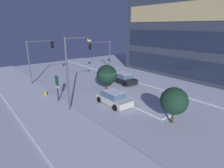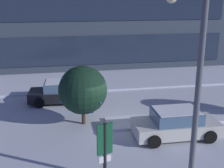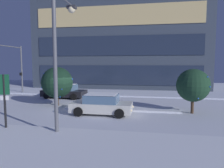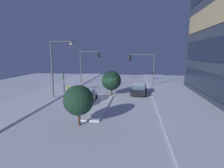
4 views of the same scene
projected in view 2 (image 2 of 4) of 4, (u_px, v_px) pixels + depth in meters
The scene contains 8 objects.
ground at pixel (109, 125), 16.79m from camera, with size 52.00×52.00×0.00m, color silver.
curb_strip_far at pixel (92, 82), 24.91m from camera, with size 52.00×5.20×0.14m, color silver.
median_strip at pixel (182, 119), 17.45m from camera, with size 9.00×1.80×0.14m, color silver.
car_near at pixel (176, 124), 15.19m from camera, with size 4.48×2.16×1.49m.
car_far at pixel (64, 92), 20.19m from camera, with size 4.81×2.36×1.49m.
street_lamp_arched at pixel (189, 63), 10.18m from camera, with size 0.56×2.95×7.35m.
parking_info_sign at pixel (105, 154), 9.85m from camera, with size 0.54×0.21×3.08m.
decorated_tree_median at pixel (83, 90), 16.36m from camera, with size 2.73×2.71×3.38m.
Camera 2 is at (-2.59, -15.21, 7.03)m, focal length 47.45 mm.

